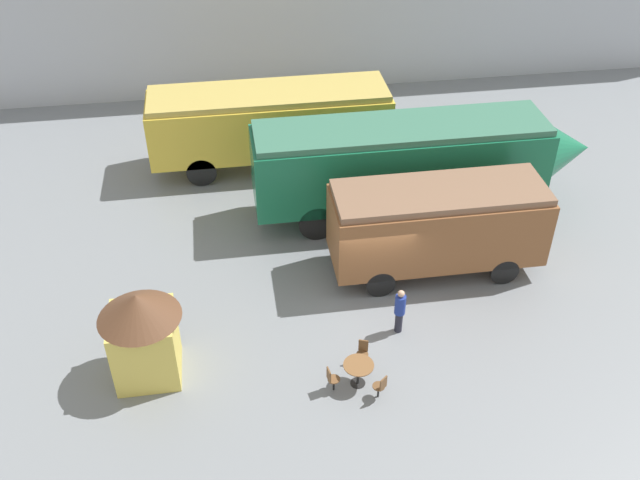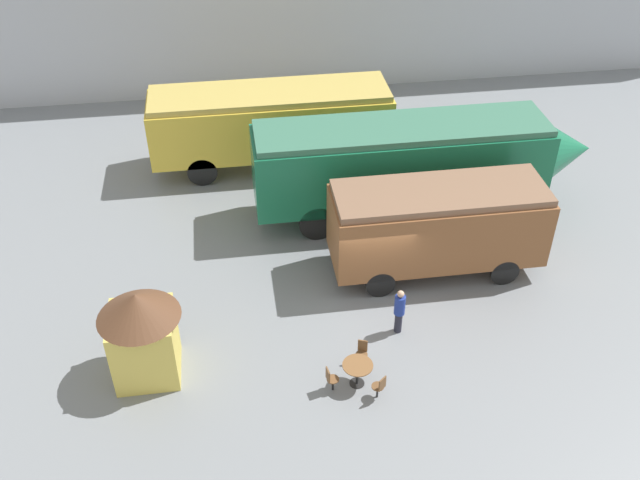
% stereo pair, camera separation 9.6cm
% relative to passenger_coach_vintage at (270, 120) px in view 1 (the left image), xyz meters
% --- Properties ---
extents(ground_plane, '(80.00, 80.00, 0.00)m').
position_rel_passenger_coach_vintage_xyz_m(ground_plane, '(2.54, -8.80, -2.05)').
color(ground_plane, gray).
extents(backdrop_wall, '(44.00, 0.15, 9.00)m').
position_rel_passenger_coach_vintage_xyz_m(backdrop_wall, '(2.54, 7.07, 2.45)').
color(backdrop_wall, '#B2B7C1').
rests_on(backdrop_wall, ground_plane).
extents(passenger_coach_vintage, '(9.83, 2.77, 3.36)m').
position_rel_passenger_coach_vintage_xyz_m(passenger_coach_vintage, '(0.00, 0.00, 0.00)').
color(passenger_coach_vintage, gold).
rests_on(passenger_coach_vintage, ground_plane).
extents(streamlined_locomotive, '(12.82, 2.70, 3.76)m').
position_rel_passenger_coach_vintage_xyz_m(streamlined_locomotive, '(5.23, -4.34, 0.24)').
color(streamlined_locomotive, '#196B47').
rests_on(streamlined_locomotive, ground_plane).
extents(passenger_coach_wooden, '(7.11, 2.55, 3.23)m').
position_rel_passenger_coach_vintage_xyz_m(passenger_coach_wooden, '(4.88, -7.83, -0.14)').
color(passenger_coach_wooden, brown).
rests_on(passenger_coach_wooden, ground_plane).
extents(cafe_table_near, '(0.88, 0.88, 0.78)m').
position_rel_passenger_coach_vintage_xyz_m(cafe_table_near, '(1.28, -12.69, -1.43)').
color(cafe_table_near, black).
rests_on(cafe_table_near, ground_plane).
extents(cafe_chair_0, '(0.37, 0.36, 0.87)m').
position_rel_passenger_coach_vintage_xyz_m(cafe_chair_0, '(0.48, -12.83, -1.54)').
color(cafe_chair_0, black).
rests_on(cafe_chair_0, ground_plane).
extents(cafe_chair_1, '(0.40, 0.41, 0.87)m').
position_rel_passenger_coach_vintage_xyz_m(cafe_chair_1, '(1.80, -13.32, -1.54)').
color(cafe_chair_1, black).
rests_on(cafe_chair_1, ground_plane).
extents(cafe_chair_2, '(0.38, 0.39, 0.87)m').
position_rel_passenger_coach_vintage_xyz_m(cafe_chair_2, '(1.57, -11.93, -1.54)').
color(cafe_chair_2, black).
rests_on(cafe_chair_2, ground_plane).
extents(visitor_person, '(0.34, 0.34, 1.65)m').
position_rel_passenger_coach_vintage_xyz_m(visitor_person, '(2.95, -10.74, -1.16)').
color(visitor_person, '#262633').
rests_on(visitor_person, ground_plane).
extents(ticket_kiosk, '(2.34, 2.34, 3.00)m').
position_rel_passenger_coach_vintage_xyz_m(ticket_kiosk, '(-4.68, -11.33, -0.38)').
color(ticket_kiosk, '#DBC151').
rests_on(ticket_kiosk, ground_plane).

